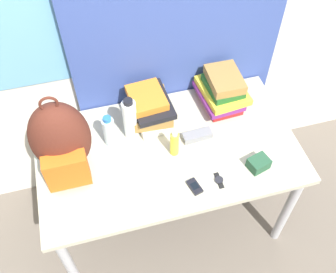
{
  "coord_description": "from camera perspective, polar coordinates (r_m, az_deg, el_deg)",
  "views": [
    {
      "loc": [
        -0.31,
        -0.76,
        2.29
      ],
      "look_at": [
        0.0,
        0.37,
        0.8
      ],
      "focal_mm": 42.0,
      "sensor_mm": 36.0,
      "label": 1
    }
  ],
  "objects": [
    {
      "name": "book_stack_center",
      "position": [
        2.12,
        7.83,
        6.61
      ],
      "size": [
        0.25,
        0.3,
        0.2
      ],
      "color": "red",
      "rests_on": "desk"
    },
    {
      "name": "camera_pouch",
      "position": [
        1.94,
        13.01,
        -3.83
      ],
      "size": [
        0.11,
        0.1,
        0.06
      ],
      "color": "#234C33",
      "rests_on": "desk"
    },
    {
      "name": "sunglasses_case",
      "position": [
        2.01,
        4.26,
        0.14
      ],
      "size": [
        0.15,
        0.06,
        0.04
      ],
      "color": "gray",
      "rests_on": "desk"
    },
    {
      "name": "sports_bottle",
      "position": [
        1.94,
        -5.53,
        2.5
      ],
      "size": [
        0.07,
        0.07,
        0.26
      ],
      "color": "white",
      "rests_on": "desk"
    },
    {
      "name": "ground_plane",
      "position": [
        2.43,
        2.44,
        -18.66
      ],
      "size": [
        12.0,
        12.0,
        0.0
      ],
      "primitive_type": "plane",
      "color": "#665B51"
    },
    {
      "name": "wristwatch",
      "position": [
        1.88,
        7.41,
        -6.31
      ],
      "size": [
        0.04,
        0.09,
        0.01
      ],
      "color": "black",
      "rests_on": "desk"
    },
    {
      "name": "water_bottle",
      "position": [
        1.95,
        -8.52,
        0.74
      ],
      "size": [
        0.06,
        0.06,
        0.19
      ],
      "color": "silver",
      "rests_on": "desk"
    },
    {
      "name": "book_stack_left",
      "position": [
        2.04,
        -2.69,
        4.32
      ],
      "size": [
        0.22,
        0.29,
        0.18
      ],
      "color": "silver",
      "rests_on": "desk"
    },
    {
      "name": "backpack",
      "position": [
        1.82,
        -15.27,
        -0.61
      ],
      "size": [
        0.27,
        0.27,
        0.47
      ],
      "color": "#512319",
      "rests_on": "desk"
    },
    {
      "name": "wall_back",
      "position": [
        1.92,
        -3.95,
        18.91
      ],
      "size": [
        6.0,
        0.06,
        2.5
      ],
      "color": "silver",
      "rests_on": "ground_plane"
    },
    {
      "name": "cell_phone",
      "position": [
        1.84,
        3.88,
        -7.27
      ],
      "size": [
        0.06,
        0.09,
        0.02
      ],
      "color": "black",
      "rests_on": "desk"
    },
    {
      "name": "desk",
      "position": [
        2.04,
        0.0,
        -3.15
      ],
      "size": [
        1.3,
        0.74,
        0.7
      ],
      "color": "#B7B299",
      "rests_on": "ground_plane"
    },
    {
      "name": "sunscreen_bottle",
      "position": [
        1.9,
        0.94,
        -0.98
      ],
      "size": [
        0.04,
        0.04,
        0.16
      ],
      "color": "yellow",
      "rests_on": "desk"
    },
    {
      "name": "curtain_blue",
      "position": [
        1.91,
        1.63,
        18.8
      ],
      "size": [
        1.11,
        0.04,
        2.5
      ],
      "color": "#384C93",
      "rests_on": "ground_plane"
    }
  ]
}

